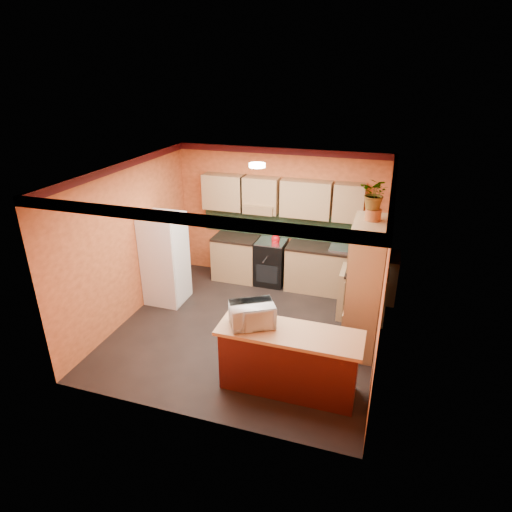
# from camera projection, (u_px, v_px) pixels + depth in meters

# --- Properties ---
(room_shell) EXTENTS (4.24, 4.24, 2.72)m
(room_shell) POSITION_uv_depth(u_px,v_px,m) (252.00, 206.00, 6.65)
(room_shell) COLOR black
(room_shell) RESTS_ON ground
(base_cabinets_back) EXTENTS (3.65, 0.60, 0.88)m
(base_cabinets_back) POSITION_uv_depth(u_px,v_px,m) (301.00, 267.00, 8.49)
(base_cabinets_back) COLOR tan
(base_cabinets_back) RESTS_ON ground
(countertop_back) EXTENTS (3.65, 0.62, 0.04)m
(countertop_back) POSITION_uv_depth(u_px,v_px,m) (302.00, 245.00, 8.30)
(countertop_back) COLOR black
(countertop_back) RESTS_ON base_cabinets_back
(stove) EXTENTS (0.58, 0.58, 0.91)m
(stove) POSITION_uv_depth(u_px,v_px,m) (271.00, 262.00, 8.66)
(stove) COLOR black
(stove) RESTS_ON ground
(kettle) EXTENTS (0.20, 0.20, 0.18)m
(kettle) POSITION_uv_depth(u_px,v_px,m) (276.00, 239.00, 8.37)
(kettle) COLOR #B80C13
(kettle) RESTS_ON stove
(sink) EXTENTS (0.48, 0.40, 0.03)m
(sink) POSITION_uv_depth(u_px,v_px,m) (343.00, 248.00, 8.07)
(sink) COLOR silver
(sink) RESTS_ON countertop_back
(base_cabinets_right) EXTENTS (0.60, 0.80, 0.88)m
(base_cabinets_right) POSITION_uv_depth(u_px,v_px,m) (362.00, 294.00, 7.45)
(base_cabinets_right) COLOR tan
(base_cabinets_right) RESTS_ON ground
(countertop_right) EXTENTS (0.62, 0.80, 0.04)m
(countertop_right) POSITION_uv_depth(u_px,v_px,m) (365.00, 271.00, 7.27)
(countertop_right) COLOR black
(countertop_right) RESTS_ON base_cabinets_right
(fridge) EXTENTS (0.68, 0.66, 1.70)m
(fridge) POSITION_uv_depth(u_px,v_px,m) (165.00, 259.00, 7.85)
(fridge) COLOR white
(fridge) RESTS_ON ground
(pantry) EXTENTS (0.48, 0.90, 2.10)m
(pantry) POSITION_uv_depth(u_px,v_px,m) (365.00, 288.00, 6.37)
(pantry) COLOR tan
(pantry) RESTS_ON ground
(fern_pot) EXTENTS (0.22, 0.22, 0.16)m
(fern_pot) POSITION_uv_depth(u_px,v_px,m) (373.00, 215.00, 5.96)
(fern_pot) COLOR #954B24
(fern_pot) RESTS_ON pantry
(fern) EXTENTS (0.50, 0.47, 0.44)m
(fern) POSITION_uv_depth(u_px,v_px,m) (376.00, 194.00, 5.84)
(fern) COLOR tan
(fern) RESTS_ON fern_pot
(breakfast_bar) EXTENTS (1.80, 0.55, 0.88)m
(breakfast_bar) POSITION_uv_depth(u_px,v_px,m) (289.00, 362.00, 5.72)
(breakfast_bar) COLOR #541413
(breakfast_bar) RESTS_ON ground
(bar_top) EXTENTS (1.90, 0.65, 0.05)m
(bar_top) POSITION_uv_depth(u_px,v_px,m) (290.00, 333.00, 5.54)
(bar_top) COLOR tan
(bar_top) RESTS_ON breakfast_bar
(microwave) EXTENTS (0.69, 0.62, 0.32)m
(microwave) POSITION_uv_depth(u_px,v_px,m) (252.00, 315.00, 5.61)
(microwave) COLOR white
(microwave) RESTS_ON bar_top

